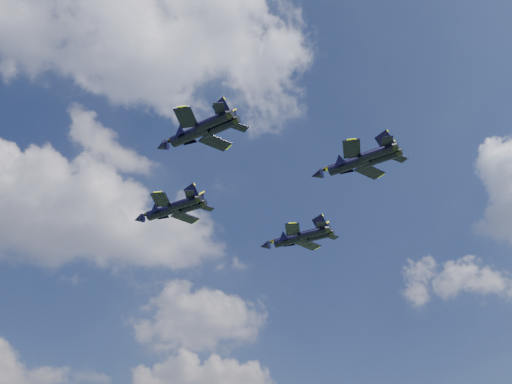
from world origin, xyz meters
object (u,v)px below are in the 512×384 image
at_px(jet_left, 188,135).
at_px(jet_right, 289,240).
at_px(jet_slot, 346,165).
at_px(jet_lead, 162,212).

bearing_deg(jet_left, jet_right, 5.65).
height_order(jet_left, jet_right, jet_left).
bearing_deg(jet_slot, jet_lead, 92.33).
height_order(jet_left, jet_slot, jet_left).
bearing_deg(jet_lead, jet_slot, -90.69).
bearing_deg(jet_slot, jet_right, 48.22).
xyz_separation_m(jet_left, jet_right, (25.17, 28.81, -1.07)).
relative_size(jet_lead, jet_right, 1.01).
distance_m(jet_lead, jet_right, 26.88).
relative_size(jet_right, jet_slot, 1.06).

